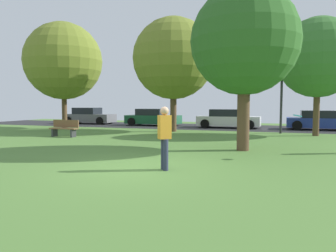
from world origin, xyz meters
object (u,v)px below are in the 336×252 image
object	(u,v)px
birch_tree_lone	(63,61)
frisbee_disc	(297,116)
oak_tree_right	(318,58)
maple_tree_near	(173,59)
person_thrower	(165,135)
parked_car_grey	(89,116)
parked_car_white	(228,119)
parked_car_blue	(320,121)
street_lamp_post	(281,96)
park_bench	(64,128)
oak_tree_left	(245,42)
parked_car_green	(153,118)

from	to	relation	value
birch_tree_lone	frisbee_disc	distance (m)	17.24
oak_tree_right	maple_tree_near	bearing A→B (deg)	-179.56
oak_tree_right	person_thrower	distance (m)	12.75
maple_tree_near	parked_car_grey	distance (m)	11.52
parked_car_white	frisbee_disc	bearing A→B (deg)	-71.58
parked_car_blue	birch_tree_lone	bearing A→B (deg)	-163.87
birch_tree_lone	street_lamp_post	world-z (taller)	birch_tree_lone
oak_tree_right	parked_car_blue	world-z (taller)	oak_tree_right
oak_tree_right	park_bench	size ratio (longest dim) A/B	4.04
maple_tree_near	oak_tree_left	xyz separation A→B (m)	(5.10, -6.89, -0.50)
maple_tree_near	oak_tree_right	xyz separation A→B (m)	(8.29, 0.06, -0.32)
birch_tree_lone	oak_tree_right	world-z (taller)	birch_tree_lone
person_thrower	frisbee_disc	xyz separation A→B (m)	(3.44, 3.12, 0.45)
person_thrower	street_lamp_post	xyz separation A→B (m)	(2.95, 12.16, 1.30)
frisbee_disc	parked_car_green	size ratio (longest dim) A/B	0.08
parked_car_white	park_bench	xyz separation A→B (m)	(-7.31, -9.27, -0.16)
maple_tree_near	person_thrower	bearing A→B (deg)	-72.71
oak_tree_left	frisbee_disc	world-z (taller)	oak_tree_left
birch_tree_lone	oak_tree_left	bearing A→B (deg)	-26.56
park_bench	parked_car_grey	bearing A→B (deg)	-63.27
person_thrower	parked_car_white	xyz separation A→B (m)	(-0.71, 15.57, -0.32)
maple_tree_near	frisbee_disc	xyz separation A→B (m)	(6.95, -8.16, -3.20)
oak_tree_right	street_lamp_post	xyz separation A→B (m)	(-1.84, 0.81, -2.03)
maple_tree_near	park_bench	xyz separation A→B (m)	(-4.51, -4.98, -4.13)
parked_car_grey	frisbee_disc	bearing A→B (deg)	-38.67
birch_tree_lone	maple_tree_near	xyz separation A→B (m)	(8.04, 0.33, -0.15)
parked_car_grey	parked_car_green	bearing A→B (deg)	-2.19
person_thrower	street_lamp_post	distance (m)	12.58
parked_car_white	parked_car_blue	bearing A→B (deg)	2.83
person_thrower	park_bench	distance (m)	10.21
parked_car_grey	street_lamp_post	size ratio (longest dim) A/B	1.00
parked_car_white	maple_tree_near	bearing A→B (deg)	-123.12
birch_tree_lone	parked_car_grey	world-z (taller)	birch_tree_lone
birch_tree_lone	frisbee_disc	world-z (taller)	birch_tree_lone
oak_tree_right	frisbee_disc	size ratio (longest dim) A/B	18.51
parked_car_grey	park_bench	size ratio (longest dim) A/B	2.81
oak_tree_right	street_lamp_post	world-z (taller)	oak_tree_right
frisbee_disc	oak_tree_left	bearing A→B (deg)	145.54
oak_tree_left	parked_car_grey	bearing A→B (deg)	140.83
oak_tree_left	parked_car_white	xyz separation A→B (m)	(-2.30, 11.18, -3.47)
oak_tree_right	parked_car_blue	xyz separation A→B (m)	(0.69, 4.53, -3.67)
oak_tree_right	parked_car_grey	xyz separation A→B (m)	(-17.86, 4.99, -3.63)
oak_tree_right	parked_car_grey	world-z (taller)	oak_tree_right
street_lamp_post	parked_car_white	bearing A→B (deg)	136.95
frisbee_disc	parked_car_blue	world-z (taller)	frisbee_disc
oak_tree_left	park_bench	bearing A→B (deg)	168.75
park_bench	street_lamp_post	xyz separation A→B (m)	(10.97, 5.86, 1.79)
parked_car_white	park_bench	distance (m)	11.81
park_bench	person_thrower	bearing A→B (deg)	141.87
parked_car_green	parked_car_blue	size ratio (longest dim) A/B	1.00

